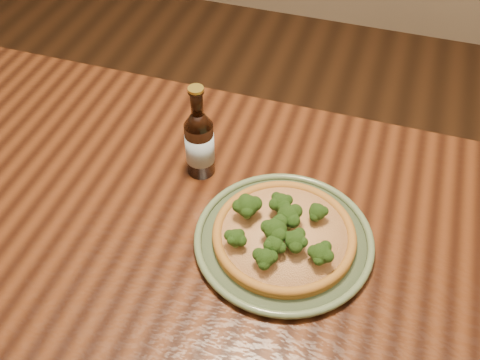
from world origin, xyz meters
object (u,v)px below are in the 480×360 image
(pizza, at_px, (283,234))
(beer_bottle, at_px, (199,142))
(table, at_px, (209,272))
(plate, at_px, (284,240))

(pizza, relative_size, beer_bottle, 1.24)
(table, relative_size, beer_bottle, 7.50)
(plate, bearing_deg, beer_bottle, 148.09)
(plate, height_order, beer_bottle, beer_bottle)
(pizza, height_order, beer_bottle, beer_bottle)
(pizza, bearing_deg, table, -162.15)
(plate, bearing_deg, table, -161.52)
(pizza, bearing_deg, beer_bottle, 147.51)
(table, distance_m, plate, 0.18)
(plate, distance_m, pizza, 0.02)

